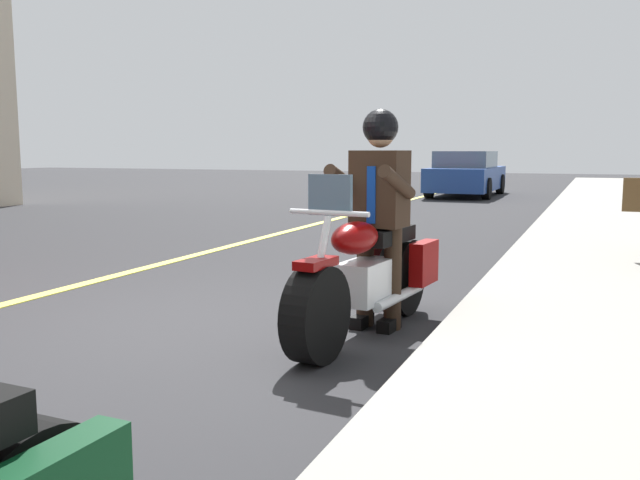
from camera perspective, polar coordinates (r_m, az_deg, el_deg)
name	(u,v)px	position (r m, az deg, el deg)	size (l,w,h in m)	color
ground_plane	(176,332)	(5.51, -12.06, -7.56)	(80.00, 80.00, 0.00)	#28282B
motorcycle_main	(369,276)	(5.26, 4.12, -3.06)	(2.22, 0.74, 1.26)	black
rider_main	(379,199)	(5.36, 4.98, 3.42)	(0.66, 0.59, 1.74)	black
car_silver	(466,174)	(21.81, 12.22, 5.46)	(4.60, 1.92, 1.40)	navy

